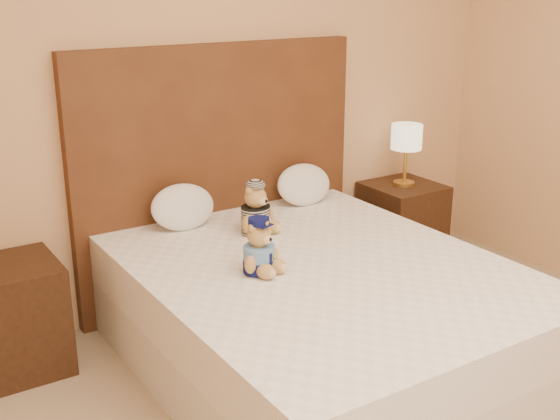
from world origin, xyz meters
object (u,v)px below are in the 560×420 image
at_px(pillow_right, 304,183).
at_px(nightstand_left, 14,318).
at_px(pillow_left, 183,205).
at_px(bed, 320,317).
at_px(teddy_police, 259,246).
at_px(nightstand_right, 402,224).
at_px(lamp, 406,140).
at_px(teddy_prisoner, 256,208).

bearing_deg(pillow_right, nightstand_left, -179.00).
bearing_deg(pillow_left, bed, -68.91).
bearing_deg(nightstand_left, teddy_police, -36.59).
xyz_separation_m(bed, nightstand_right, (1.25, 0.80, -0.00)).
height_order(nightstand_right, pillow_right, pillow_right).
relative_size(nightstand_left, nightstand_right, 1.00).
relative_size(bed, teddy_police, 7.71).
bearing_deg(lamp, nightstand_right, 0.00).
relative_size(lamp, teddy_prisoner, 1.48).
relative_size(nightstand_left, teddy_police, 2.12).
relative_size(teddy_prisoner, pillow_left, 0.74).
bearing_deg(pillow_left, lamp, -1.09).
bearing_deg(teddy_police, teddy_prisoner, 41.61).
xyz_separation_m(nightstand_left, teddy_police, (0.96, -0.71, 0.40)).
distance_m(teddy_police, pillow_left, 0.74).
relative_size(bed, pillow_right, 5.51).
bearing_deg(bed, teddy_prisoner, 93.15).
relative_size(bed, nightstand_left, 3.64).
xyz_separation_m(lamp, teddy_prisoner, (-1.28, -0.25, -0.16)).
bearing_deg(nightstand_right, bed, -147.38).
distance_m(bed, teddy_police, 0.51).
height_order(teddy_police, teddy_prisoner, teddy_prisoner).
bearing_deg(nightstand_right, lamp, 180.00).
bearing_deg(pillow_right, lamp, -2.21).
height_order(lamp, pillow_right, lamp).
height_order(nightstand_right, teddy_prisoner, teddy_prisoner).
bearing_deg(nightstand_right, nightstand_left, 180.00).
bearing_deg(lamp, pillow_right, 177.79).
height_order(bed, nightstand_right, same).
bearing_deg(teddy_police, pillow_right, 25.15).
bearing_deg(lamp, teddy_prisoner, -168.95).
xyz_separation_m(nightstand_right, pillow_left, (-1.57, 0.03, 0.40)).
bearing_deg(nightstand_right, teddy_prisoner, -168.95).
height_order(teddy_police, pillow_right, teddy_police).
height_order(teddy_police, pillow_left, teddy_police).
xyz_separation_m(bed, teddy_prisoner, (-0.03, 0.55, 0.41)).
bearing_deg(bed, teddy_police, 163.26).
xyz_separation_m(bed, pillow_right, (0.47, 0.83, 0.40)).
relative_size(nightstand_right, teddy_police, 2.12).
height_order(teddy_prisoner, pillow_left, teddy_prisoner).
height_order(nightstand_left, nightstand_right, same).
distance_m(bed, teddy_prisoner, 0.69).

